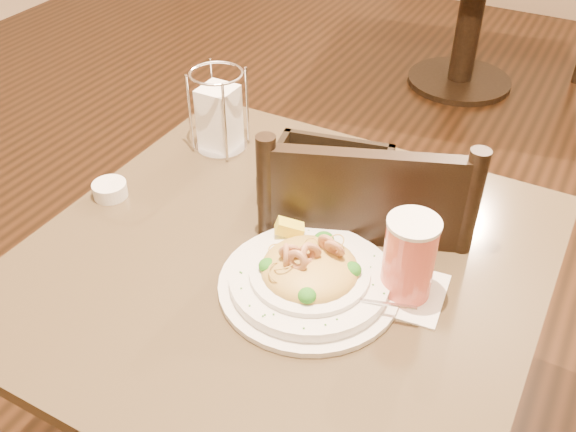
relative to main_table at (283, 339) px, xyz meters
The scene contains 8 objects.
main_table is the anchor object (origin of this frame).
dining_chair_near 0.24m from the main_table, 75.19° to the left, with size 0.54×0.54×0.93m.
pasta_bowl 0.27m from the main_table, 31.10° to the right, with size 0.35×0.31×0.10m.
drink_glass 0.38m from the main_table, ahead, with size 0.15×0.15×0.15m.
bread_basket 0.34m from the main_table, 95.68° to the left, with size 0.28×0.24×0.07m.
napkin_caddy 0.51m from the main_table, 139.25° to the left, with size 0.12×0.12×0.19m.
side_plate 0.34m from the main_table, 61.27° to the left, with size 0.17×0.17×0.01m, color white.
butter_ramekin 0.47m from the main_table, behind, with size 0.07×0.07×0.03m, color white.
Camera 1 is at (0.43, -0.76, 1.49)m, focal length 40.00 mm.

